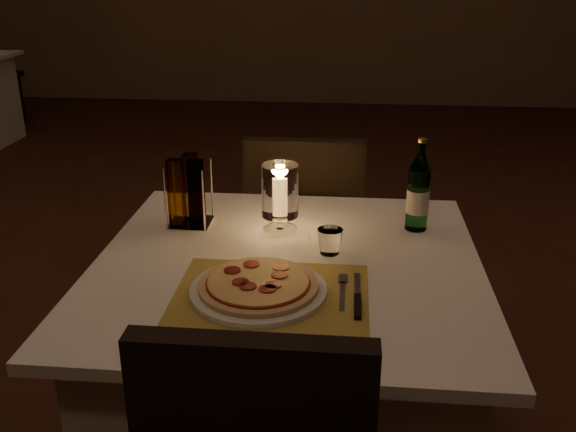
# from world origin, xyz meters

# --- Properties ---
(floor) EXTENTS (8.00, 10.00, 0.02)m
(floor) POSITION_xyz_m (0.00, 0.00, -0.01)
(floor) COLOR #421F15
(floor) RESTS_ON ground
(main_table) EXTENTS (1.00, 1.00, 0.74)m
(main_table) POSITION_xyz_m (0.29, -0.49, 0.37)
(main_table) COLOR white
(main_table) RESTS_ON ground
(chair_far) EXTENTS (0.42, 0.42, 0.90)m
(chair_far) POSITION_xyz_m (0.29, 0.23, 0.55)
(chair_far) COLOR black
(chair_far) RESTS_ON ground
(placemat) EXTENTS (0.45, 0.34, 0.00)m
(placemat) POSITION_xyz_m (0.27, -0.67, 0.74)
(placemat) COLOR #AA8F3B
(placemat) RESTS_ON main_table
(plate) EXTENTS (0.32, 0.32, 0.01)m
(plate) POSITION_xyz_m (0.24, -0.67, 0.75)
(plate) COLOR white
(plate) RESTS_ON placemat
(pizza) EXTENTS (0.28, 0.28, 0.02)m
(pizza) POSITION_xyz_m (0.24, -0.67, 0.77)
(pizza) COLOR #D8B77F
(pizza) RESTS_ON plate
(fork) EXTENTS (0.02, 0.18, 0.00)m
(fork) POSITION_xyz_m (0.43, -0.64, 0.75)
(fork) COLOR silver
(fork) RESTS_ON placemat
(knife) EXTENTS (0.02, 0.22, 0.01)m
(knife) POSITION_xyz_m (0.47, -0.70, 0.75)
(knife) COLOR black
(knife) RESTS_ON placemat
(tumbler) EXTENTS (0.07, 0.07, 0.07)m
(tumbler) POSITION_xyz_m (0.39, -0.42, 0.77)
(tumbler) COLOR white
(tumbler) RESTS_ON main_table
(water_bottle) EXTENTS (0.06, 0.06, 0.27)m
(water_bottle) POSITION_xyz_m (0.64, -0.23, 0.85)
(water_bottle) COLOR #58A363
(water_bottle) RESTS_ON main_table
(hurricane_candle) EXTENTS (0.10, 0.10, 0.20)m
(hurricane_candle) POSITION_xyz_m (0.25, -0.29, 0.86)
(hurricane_candle) COLOR white
(hurricane_candle) RESTS_ON main_table
(cruet_caddy) EXTENTS (0.12, 0.12, 0.21)m
(cruet_caddy) POSITION_xyz_m (-0.02, -0.27, 0.84)
(cruet_caddy) COLOR white
(cruet_caddy) RESTS_ON main_table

